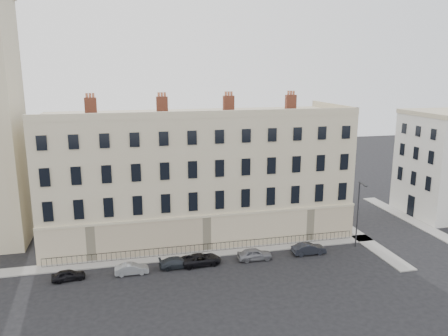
{
  "coord_description": "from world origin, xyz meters",
  "views": [
    {
      "loc": [
        -14.77,
        -39.5,
        20.07
      ],
      "look_at": [
        -3.04,
        10.0,
        8.56
      ],
      "focal_mm": 35.0,
      "sensor_mm": 36.0,
      "label": 1
    }
  ],
  "objects_px": {
    "car_b": "(132,269)",
    "car_d": "(201,259)",
    "streetlamp": "(358,211)",
    "car_c": "(177,262)",
    "car_a": "(68,275)",
    "car_f": "(309,249)",
    "car_e": "(255,254)"
  },
  "relations": [
    {
      "from": "car_d",
      "to": "car_b",
      "type": "bearing_deg",
      "value": 89.89
    },
    {
      "from": "streetlamp",
      "to": "car_a",
      "type": "bearing_deg",
      "value": 176.94
    },
    {
      "from": "car_b",
      "to": "car_e",
      "type": "relative_size",
      "value": 0.89
    },
    {
      "from": "car_e",
      "to": "car_f",
      "type": "xyz_separation_m",
      "value": [
        6.29,
        0.04,
        -0.02
      ]
    },
    {
      "from": "car_e",
      "to": "streetlamp",
      "type": "height_order",
      "value": "streetlamp"
    },
    {
      "from": "car_c",
      "to": "streetlamp",
      "type": "height_order",
      "value": "streetlamp"
    },
    {
      "from": "car_a",
      "to": "car_b",
      "type": "relative_size",
      "value": 0.94
    },
    {
      "from": "car_b",
      "to": "streetlamp",
      "type": "height_order",
      "value": "streetlamp"
    },
    {
      "from": "car_a",
      "to": "car_d",
      "type": "relative_size",
      "value": 0.74
    },
    {
      "from": "car_d",
      "to": "streetlamp",
      "type": "relative_size",
      "value": 0.55
    },
    {
      "from": "car_b",
      "to": "streetlamp",
      "type": "xyz_separation_m",
      "value": [
        25.46,
        1.02,
        3.77
      ]
    },
    {
      "from": "car_e",
      "to": "car_f",
      "type": "height_order",
      "value": "car_e"
    },
    {
      "from": "car_c",
      "to": "car_d",
      "type": "bearing_deg",
      "value": -90.32
    },
    {
      "from": "car_f",
      "to": "car_e",
      "type": "bearing_deg",
      "value": 90.0
    },
    {
      "from": "car_a",
      "to": "car_d",
      "type": "xyz_separation_m",
      "value": [
        13.21,
        0.44,
        0.05
      ]
    },
    {
      "from": "car_e",
      "to": "streetlamp",
      "type": "relative_size",
      "value": 0.48
    },
    {
      "from": "car_b",
      "to": "car_d",
      "type": "height_order",
      "value": "car_d"
    },
    {
      "from": "car_c",
      "to": "car_f",
      "type": "relative_size",
      "value": 1.01
    },
    {
      "from": "car_a",
      "to": "car_c",
      "type": "bearing_deg",
      "value": -96.08
    },
    {
      "from": "car_d",
      "to": "car_e",
      "type": "xyz_separation_m",
      "value": [
        5.83,
        -0.14,
        0.05
      ]
    },
    {
      "from": "car_d",
      "to": "streetlamp",
      "type": "distance_m",
      "value": 18.67
    },
    {
      "from": "car_a",
      "to": "car_f",
      "type": "xyz_separation_m",
      "value": [
        25.33,
        0.35,
        0.09
      ]
    },
    {
      "from": "car_a",
      "to": "car_f",
      "type": "distance_m",
      "value": 25.33
    },
    {
      "from": "car_b",
      "to": "streetlamp",
      "type": "bearing_deg",
      "value": -87.99
    },
    {
      "from": "car_c",
      "to": "streetlamp",
      "type": "relative_size",
      "value": 0.49
    },
    {
      "from": "car_b",
      "to": "car_d",
      "type": "bearing_deg",
      "value": -86.16
    },
    {
      "from": "car_b",
      "to": "car_a",
      "type": "bearing_deg",
      "value": 89.0
    },
    {
      "from": "car_a",
      "to": "car_b",
      "type": "xyz_separation_m",
      "value": [
        6.03,
        -0.08,
        0.02
      ]
    },
    {
      "from": "car_d",
      "to": "car_f",
      "type": "xyz_separation_m",
      "value": [
        12.12,
        -0.09,
        0.03
      ]
    },
    {
      "from": "streetlamp",
      "to": "car_d",
      "type": "bearing_deg",
      "value": 176.79
    },
    {
      "from": "car_b",
      "to": "car_f",
      "type": "distance_m",
      "value": 19.3
    },
    {
      "from": "streetlamp",
      "to": "car_f",
      "type": "bearing_deg",
      "value": -179.28
    }
  ]
}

